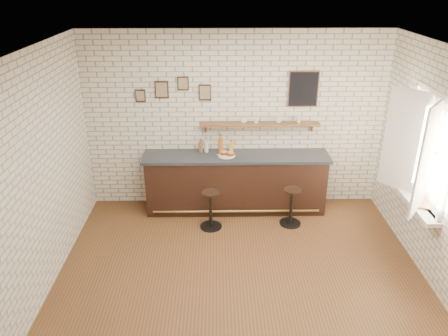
{
  "coord_description": "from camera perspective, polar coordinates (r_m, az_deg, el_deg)",
  "views": [
    {
      "loc": [
        -0.3,
        -4.99,
        3.8
      ],
      "look_at": [
        -0.21,
        0.9,
        1.14
      ],
      "focal_mm": 35.0,
      "sensor_mm": 36.0,
      "label": 1
    }
  ],
  "objects": [
    {
      "name": "book_upper",
      "position": [
        6.42,
        23.94,
        -4.2
      ],
      "size": [
        0.26,
        0.29,
        0.02
      ],
      "primitive_type": "imported",
      "rotation": [
        0.0,
        0.0,
        -0.46
      ],
      "color": "tan",
      "rests_on": "book_lower"
    },
    {
      "name": "bar_stool_left",
      "position": [
        6.99,
        -1.76,
        -5.29
      ],
      "size": [
        0.36,
        0.36,
        0.64
      ],
      "color": "black",
      "rests_on": "ground"
    },
    {
      "name": "bar_counter",
      "position": [
        7.46,
        1.54,
        -1.88
      ],
      "size": [
        3.1,
        0.65,
        1.01
      ],
      "color": "black",
      "rests_on": "ground"
    },
    {
      "name": "casement_window",
      "position": [
        6.29,
        24.16,
        2.16
      ],
      "size": [
        0.4,
        1.3,
        1.56
      ],
      "color": "white",
      "rests_on": "ground"
    },
    {
      "name": "bar_stool_right",
      "position": [
        7.16,
        8.78,
        -4.85
      ],
      "size": [
        0.36,
        0.36,
        0.64
      ],
      "color": "black",
      "rests_on": "ground"
    },
    {
      "name": "condiment_bottle_yellow",
      "position": [
        7.35,
        0.95,
        2.78
      ],
      "size": [
        0.07,
        0.07,
        0.21
      ],
      "color": "gold",
      "rests_on": "bar_counter"
    },
    {
      "name": "wall_shelf",
      "position": [
        7.3,
        4.67,
        5.71
      ],
      "size": [
        2.0,
        0.18,
        0.18
      ],
      "color": "brown",
      "rests_on": "ground"
    },
    {
      "name": "ciabatta_sandwich",
      "position": [
        7.19,
        0.43,
        1.96
      ],
      "size": [
        0.25,
        0.18,
        0.08
      ],
      "color": "tan",
      "rests_on": "sandwich_plate"
    },
    {
      "name": "bitters_bottle_brown",
      "position": [
        7.35,
        -3.06,
        2.78
      ],
      "size": [
        0.07,
        0.07,
        0.23
      ],
      "color": "brown",
      "rests_on": "bar_counter"
    },
    {
      "name": "shelf_cup_b",
      "position": [
        7.27,
        4.23,
        6.23
      ],
      "size": [
        0.14,
        0.14,
        0.1
      ],
      "primitive_type": "imported",
      "rotation": [
        0.0,
        0.0,
        1.06
      ],
      "color": "white",
      "rests_on": "wall_shelf"
    },
    {
      "name": "bitters_bottle_white",
      "position": [
        7.34,
        -2.33,
        2.87
      ],
      "size": [
        0.07,
        0.07,
        0.26
      ],
      "color": "beige",
      "rests_on": "bar_counter"
    },
    {
      "name": "shelf_cup_a",
      "position": [
        7.26,
        2.63,
        6.21
      ],
      "size": [
        0.16,
        0.16,
        0.09
      ],
      "primitive_type": "imported",
      "rotation": [
        0.0,
        0.0,
        0.62
      ],
      "color": "white",
      "rests_on": "wall_shelf"
    },
    {
      "name": "ground",
      "position": [
        6.27,
        2.08,
        -12.94
      ],
      "size": [
        5.0,
        5.0,
        0.0
      ],
      "primitive_type": "plane",
      "color": "brown",
      "rests_on": "ground"
    },
    {
      "name": "shelf_cup_d",
      "position": [
        7.37,
        9.76,
        6.2
      ],
      "size": [
        0.13,
        0.13,
        0.1
      ],
      "primitive_type": "imported",
      "rotation": [
        0.0,
        0.0,
        0.33
      ],
      "color": "white",
      "rests_on": "wall_shelf"
    },
    {
      "name": "sandwich_plate",
      "position": [
        7.21,
        0.34,
        1.63
      ],
      "size": [
        0.28,
        0.28,
        0.01
      ],
      "primitive_type": "cylinder",
      "color": "white",
      "rests_on": "bar_counter"
    },
    {
      "name": "back_wall_decor",
      "position": [
        7.2,
        3.37,
        10.2
      ],
      "size": [
        2.96,
        0.02,
        0.56
      ],
      "color": "black",
      "rests_on": "ground"
    },
    {
      "name": "bitters_bottle_amber",
      "position": [
        7.33,
        -0.46,
        3.05
      ],
      "size": [
        0.08,
        0.08,
        0.31
      ],
      "color": "#AD5B1C",
      "rests_on": "bar_counter"
    },
    {
      "name": "window_sill",
      "position": [
        6.61,
        23.39,
        -3.87
      ],
      "size": [
        0.2,
        1.35,
        0.06
      ],
      "color": "white",
      "rests_on": "ground"
    },
    {
      "name": "shelf_cup_c",
      "position": [
        7.32,
        7.18,
        6.22
      ],
      "size": [
        0.17,
        0.17,
        0.1
      ],
      "primitive_type": "imported",
      "rotation": [
        0.0,
        0.0,
        1.08
      ],
      "color": "white",
      "rests_on": "wall_shelf"
    },
    {
      "name": "book_lower",
      "position": [
        6.41,
        23.99,
        -4.44
      ],
      "size": [
        0.22,
        0.24,
        0.02
      ],
      "primitive_type": "imported",
      "rotation": [
        0.0,
        0.0,
        0.48
      ],
      "color": "tan",
      "rests_on": "window_sill"
    },
    {
      "name": "potato_chips",
      "position": [
        7.21,
        0.2,
        1.69
      ],
      "size": [
        0.27,
        0.18,
        0.0
      ],
      "color": "#F1A655",
      "rests_on": "sandwich_plate"
    }
  ]
}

